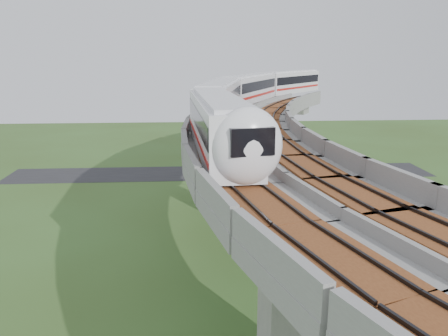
{
  "coord_description": "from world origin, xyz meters",
  "views": [
    {
      "loc": [
        -3.48,
        -30.63,
        16.4
      ],
      "look_at": [
        -1.25,
        3.73,
        7.5
      ],
      "focal_mm": 35.0,
      "sensor_mm": 36.0,
      "label": 1
    }
  ],
  "objects": [
    {
      "name": "metro_train",
      "position": [
        2.95,
        17.42,
        12.31
      ],
      "size": [
        21.57,
        58.59,
        3.64
      ],
      "color": "silver",
      "rests_on": "ground"
    },
    {
      "name": "tree_2",
      "position": [
        7.62,
        10.32,
        2.14
      ],
      "size": [
        2.77,
        2.77,
        3.32
      ],
      "color": "#382314",
      "rests_on": "ground"
    },
    {
      "name": "dirt_lot",
      "position": [
        14.0,
        -2.0,
        0.02
      ],
      "size": [
        18.0,
        26.0,
        0.04
      ],
      "primitive_type": "cube",
      "color": "gray",
      "rests_on": "ground"
    },
    {
      "name": "car_dark",
      "position": [
        16.44,
        8.79,
        0.66
      ],
      "size": [
        4.5,
        2.44,
        1.24
      ],
      "primitive_type": "imported",
      "rotation": [
        0.0,
        0.0,
        1.74
      ],
      "color": "black",
      "rests_on": "dirt_lot"
    },
    {
      "name": "ground",
      "position": [
        0.0,
        0.0,
        0.0
      ],
      "size": [
        160.0,
        160.0,
        0.0
      ],
      "primitive_type": "plane",
      "color": "#384F1F",
      "rests_on": "ground"
    },
    {
      "name": "asphalt_road",
      "position": [
        0.0,
        30.0,
        0.01
      ],
      "size": [
        60.0,
        8.0,
        0.03
      ],
      "primitive_type": "cube",
      "color": "#232326",
      "rests_on": "ground"
    },
    {
      "name": "tree_4",
      "position": [
        6.63,
        -5.67,
        1.93
      ],
      "size": [
        2.68,
        2.68,
        3.07
      ],
      "color": "#382314",
      "rests_on": "ground"
    },
    {
      "name": "tree_5",
      "position": [
        7.63,
        -9.66,
        2.13
      ],
      "size": [
        2.56,
        2.56,
        3.22
      ],
      "color": "#382314",
      "rests_on": "ground"
    },
    {
      "name": "tree_0",
      "position": [
        11.76,
        21.44,
        1.87
      ],
      "size": [
        2.48,
        2.48,
        2.93
      ],
      "color": "#382314",
      "rests_on": "ground"
    },
    {
      "name": "tree_3",
      "position": [
        6.48,
        2.13,
        2.68
      ],
      "size": [
        3.09,
        3.09,
        4.0
      ],
      "color": "#382314",
      "rests_on": "ground"
    },
    {
      "name": "fence",
      "position": [
        9.75,
        0.0,
        0.75
      ],
      "size": [
        3.87,
        38.73,
        1.5
      ],
      "color": "#2D382D",
      "rests_on": "ground"
    },
    {
      "name": "tree_1",
      "position": [
        10.17,
        17.52,
        2.15
      ],
      "size": [
        1.97,
        1.97,
        3.0
      ],
      "color": "#382314",
      "rests_on": "ground"
    },
    {
      "name": "viaduct",
      "position": [
        3.84,
        0.0,
        9.05
      ],
      "size": [
        19.58,
        73.98,
        11.4
      ],
      "color": "#99968E",
      "rests_on": "ground"
    }
  ]
}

